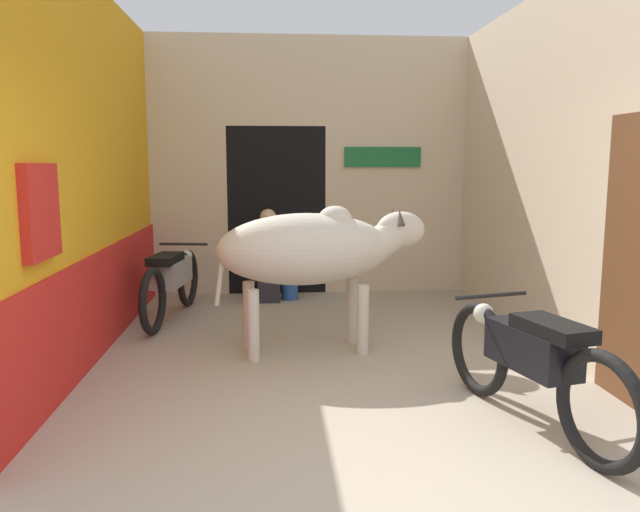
{
  "coord_description": "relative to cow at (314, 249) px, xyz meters",
  "views": [
    {
      "loc": [
        -0.52,
        -3.16,
        1.74
      ],
      "look_at": [
        -0.08,
        2.31,
        0.92
      ],
      "focal_mm": 35.0,
      "sensor_mm": 36.0,
      "label": 1
    }
  ],
  "objects": [
    {
      "name": "ground_plane",
      "position": [
        0.13,
        -2.48,
        -0.96
      ],
      "size": [
        30.0,
        30.0,
        0.0
      ],
      "primitive_type": "plane",
      "color": "tan"
    },
    {
      "name": "wall_left_shopfront",
      "position": [
        -2.04,
        0.07,
        0.68
      ],
      "size": [
        0.25,
        5.13,
        3.38
      ],
      "color": "orange",
      "rests_on": "ground_plane"
    },
    {
      "name": "wall_back_with_doorway",
      "position": [
        -0.07,
        2.94,
        0.47
      ],
      "size": [
        4.17,
        0.93,
        3.38
      ],
      "color": "beige",
      "rests_on": "ground_plane"
    },
    {
      "name": "wall_right_with_door",
      "position": [
        2.3,
        0.03,
        0.71
      ],
      "size": [
        0.22,
        5.13,
        3.38
      ],
      "color": "beige",
      "rests_on": "ground_plane"
    },
    {
      "name": "cow",
      "position": [
        0.0,
        0.0,
        0.0
      ],
      "size": [
        2.01,
        0.9,
        1.35
      ],
      "color": "beige",
      "rests_on": "ground_plane"
    },
    {
      "name": "motorcycle_near",
      "position": [
        1.31,
        -1.82,
        -0.5
      ],
      "size": [
        0.67,
        1.91,
        0.81
      ],
      "color": "black",
      "rests_on": "ground_plane"
    },
    {
      "name": "motorcycle_far",
      "position": [
        -1.5,
        1.33,
        -0.5
      ],
      "size": [
        0.58,
        1.98,
        0.8
      ],
      "color": "black",
      "rests_on": "ground_plane"
    },
    {
      "name": "shopkeeper_seated",
      "position": [
        -0.42,
        2.2,
        -0.34
      ],
      "size": [
        0.4,
        0.33,
        1.17
      ],
      "color": "#282833",
      "rests_on": "ground_plane"
    },
    {
      "name": "plastic_stool",
      "position": [
        -0.16,
        2.25,
        -0.73
      ],
      "size": [
        0.3,
        0.3,
        0.42
      ],
      "color": "#2856B2",
      "rests_on": "ground_plane"
    }
  ]
}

